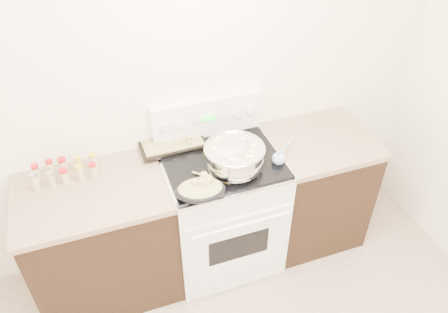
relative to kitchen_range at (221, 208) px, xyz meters
name	(u,v)px	position (x,y,z in m)	size (l,w,h in m)	color
room_shell	(271,274)	(-0.35, -1.42, 1.21)	(4.10, 3.60, 2.75)	white
counter_left	(104,240)	(-0.83, 0.01, -0.03)	(0.93, 0.67, 0.92)	black
counter_right	(312,187)	(0.73, 0.01, -0.03)	(0.73, 0.67, 0.92)	black
kitchen_range	(221,208)	(0.00, 0.00, 0.00)	(0.78, 0.73, 1.22)	white
mixing_bowl	(234,158)	(0.04, -0.13, 0.54)	(0.45, 0.45, 0.22)	silver
roasting_pan	(201,189)	(-0.23, -0.28, 0.50)	(0.33, 0.26, 0.11)	black
baking_sheet	(171,141)	(-0.26, 0.27, 0.47)	(0.44, 0.31, 0.06)	black
wooden_spoon	(206,184)	(-0.17, -0.21, 0.46)	(0.20, 0.19, 0.04)	tan
blue_ladle	(279,157)	(0.34, -0.16, 0.49)	(0.23, 0.21, 0.11)	#86B2C8
spice_jars	(64,171)	(-0.96, 0.16, 0.49)	(0.40, 0.14, 0.13)	#BFB28C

